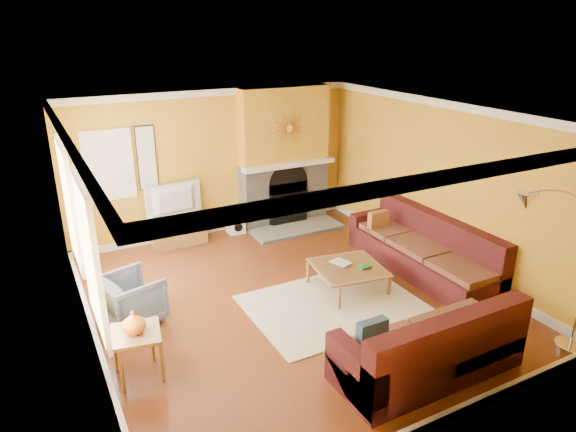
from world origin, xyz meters
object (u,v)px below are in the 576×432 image
side_table (138,355)px  arc_lamp (555,279)px  armchair (131,299)px  sectional_sofa (384,275)px  coffee_table (348,278)px  media_console (178,230)px

side_table → arc_lamp: 4.77m
armchair → side_table: 1.25m
armchair → side_table: (-0.19, -1.23, -0.04)m
sectional_sofa → arc_lamp: (0.78, -2.00, 0.67)m
coffee_table → side_table: side_table is taller
media_console → side_table: bearing=-113.2°
sectional_sofa → armchair: sectional_sofa is taller
coffee_table → sectional_sofa: bearing=-68.2°
arc_lamp → side_table: bearing=155.3°
arc_lamp → media_console: bearing=116.9°
media_console → arc_lamp: (2.77, -5.45, 0.85)m
armchair → coffee_table: bearing=-117.2°
coffee_table → arc_lamp: bearing=-68.6°
sectional_sofa → media_console: (-1.99, 3.45, -0.18)m
media_console → armchair: (-1.31, -2.26, 0.07)m
armchair → sectional_sofa: bearing=-125.6°
sectional_sofa → side_table: (-3.49, -0.04, -0.15)m
media_console → side_table: side_table is taller
armchair → arc_lamp: bearing=-143.7°
coffee_table → media_console: size_ratio=1.01×
coffee_table → media_console: media_console is taller
media_console → armchair: bearing=-120.0°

